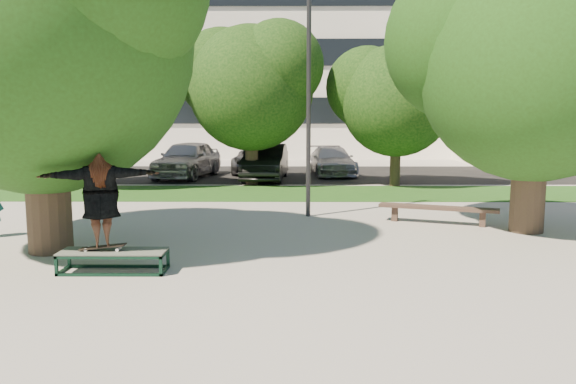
{
  "coord_description": "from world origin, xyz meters",
  "views": [
    {
      "loc": [
        0.56,
        -9.82,
        2.66
      ],
      "look_at": [
        0.49,
        0.6,
        1.25
      ],
      "focal_mm": 35.0,
      "sensor_mm": 36.0,
      "label": 1
    }
  ],
  "objects_px": {
    "bench": "(438,209)",
    "car_dark": "(265,162)",
    "car_grey": "(257,160)",
    "tree_left": "(36,22)",
    "tree_right": "(531,52)",
    "car_silver_b": "(332,161)",
    "car_silver_a": "(187,159)",
    "lamppost": "(309,97)",
    "grind_box": "(114,261)"
  },
  "relations": [
    {
      "from": "bench",
      "to": "car_grey",
      "type": "xyz_separation_m",
      "value": [
        -5.27,
        12.55,
        0.26
      ]
    },
    {
      "from": "bench",
      "to": "car_silver_a",
      "type": "bearing_deg",
      "value": 148.37
    },
    {
      "from": "tree_left",
      "to": "car_dark",
      "type": "bearing_deg",
      "value": 73.15
    },
    {
      "from": "car_dark",
      "to": "lamppost",
      "type": "bearing_deg",
      "value": -76.19
    },
    {
      "from": "car_grey",
      "to": "grind_box",
      "type": "bearing_deg",
      "value": -94.56
    },
    {
      "from": "lamppost",
      "to": "bench",
      "type": "xyz_separation_m",
      "value": [
        3.19,
        -1.05,
        -2.78
      ]
    },
    {
      "from": "tree_left",
      "to": "grind_box",
      "type": "distance_m",
      "value": 4.85
    },
    {
      "from": "lamppost",
      "to": "car_silver_a",
      "type": "distance_m",
      "value": 10.97
    },
    {
      "from": "tree_right",
      "to": "car_dark",
      "type": "relative_size",
      "value": 1.43
    },
    {
      "from": "lamppost",
      "to": "tree_right",
      "type": "bearing_deg",
      "value": -21.28
    },
    {
      "from": "tree_right",
      "to": "car_silver_b",
      "type": "bearing_deg",
      "value": 105.71
    },
    {
      "from": "grind_box",
      "to": "car_grey",
      "type": "bearing_deg",
      "value": 85.2
    },
    {
      "from": "lamppost",
      "to": "car_dark",
      "type": "distance_m",
      "value": 8.96
    },
    {
      "from": "car_silver_a",
      "to": "car_silver_b",
      "type": "relative_size",
      "value": 1.07
    },
    {
      "from": "car_silver_a",
      "to": "lamppost",
      "type": "bearing_deg",
      "value": -51.93
    },
    {
      "from": "tree_right",
      "to": "car_silver_a",
      "type": "relative_size",
      "value": 1.37
    },
    {
      "from": "bench",
      "to": "car_dark",
      "type": "relative_size",
      "value": 0.62
    },
    {
      "from": "lamppost",
      "to": "car_silver_b",
      "type": "xyz_separation_m",
      "value": [
        1.38,
        10.67,
        -2.51
      ]
    },
    {
      "from": "lamppost",
      "to": "grind_box",
      "type": "distance_m",
      "value": 7.12
    },
    {
      "from": "car_dark",
      "to": "car_grey",
      "type": "bearing_deg",
      "value": 103.78
    },
    {
      "from": "car_silver_a",
      "to": "car_grey",
      "type": "xyz_separation_m",
      "value": [
        2.92,
        2.02,
        -0.17
      ]
    },
    {
      "from": "tree_right",
      "to": "tree_left",
      "type": "bearing_deg",
      "value": -168.97
    },
    {
      "from": "grind_box",
      "to": "car_silver_b",
      "type": "height_order",
      "value": "car_silver_b"
    },
    {
      "from": "tree_left",
      "to": "tree_right",
      "type": "height_order",
      "value": "tree_left"
    },
    {
      "from": "tree_right",
      "to": "car_grey",
      "type": "height_order",
      "value": "tree_right"
    },
    {
      "from": "tree_left",
      "to": "grind_box",
      "type": "relative_size",
      "value": 3.95
    },
    {
      "from": "tree_right",
      "to": "car_silver_b",
      "type": "height_order",
      "value": "tree_right"
    },
    {
      "from": "bench",
      "to": "car_grey",
      "type": "relative_size",
      "value": 0.62
    },
    {
      "from": "tree_right",
      "to": "car_grey",
      "type": "distance_m",
      "value": 15.52
    },
    {
      "from": "tree_right",
      "to": "lamppost",
      "type": "relative_size",
      "value": 1.07
    },
    {
      "from": "lamppost",
      "to": "bench",
      "type": "relative_size",
      "value": 2.15
    },
    {
      "from": "tree_left",
      "to": "car_silver_b",
      "type": "xyz_separation_m",
      "value": [
        6.67,
        14.57,
        -3.78
      ]
    },
    {
      "from": "tree_left",
      "to": "tree_right",
      "type": "relative_size",
      "value": 1.09
    },
    {
      "from": "car_silver_b",
      "to": "car_grey",
      "type": "bearing_deg",
      "value": 160.89
    },
    {
      "from": "bench",
      "to": "car_silver_b",
      "type": "xyz_separation_m",
      "value": [
        -1.81,
        11.72,
        0.27
      ]
    },
    {
      "from": "tree_left",
      "to": "car_grey",
      "type": "relative_size",
      "value": 1.56
    },
    {
      "from": "tree_left",
      "to": "bench",
      "type": "height_order",
      "value": "tree_left"
    },
    {
      "from": "grind_box",
      "to": "car_grey",
      "type": "relative_size",
      "value": 0.39
    },
    {
      "from": "car_silver_a",
      "to": "car_silver_b",
      "type": "xyz_separation_m",
      "value": [
        6.37,
        1.19,
        -0.17
      ]
    },
    {
      "from": "car_grey",
      "to": "car_silver_b",
      "type": "relative_size",
      "value": 1.03
    },
    {
      "from": "grind_box",
      "to": "tree_right",
      "type": "bearing_deg",
      "value": 22.8
    },
    {
      "from": "tree_left",
      "to": "car_grey",
      "type": "distance_m",
      "value": 16.19
    },
    {
      "from": "grind_box",
      "to": "bench",
      "type": "bearing_deg",
      "value": 33.33
    },
    {
      "from": "car_dark",
      "to": "car_silver_b",
      "type": "height_order",
      "value": "car_dark"
    },
    {
      "from": "tree_left",
      "to": "car_dark",
      "type": "relative_size",
      "value": 1.56
    },
    {
      "from": "tree_left",
      "to": "bench",
      "type": "relative_size",
      "value": 2.5
    },
    {
      "from": "bench",
      "to": "tree_left",
      "type": "bearing_deg",
      "value": -140.89
    },
    {
      "from": "car_dark",
      "to": "car_silver_b",
      "type": "xyz_separation_m",
      "value": [
        2.91,
        2.17,
        -0.11
      ]
    },
    {
      "from": "car_silver_a",
      "to": "car_silver_b",
      "type": "height_order",
      "value": "car_silver_a"
    },
    {
      "from": "tree_left",
      "to": "car_silver_b",
      "type": "bearing_deg",
      "value": 65.41
    }
  ]
}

